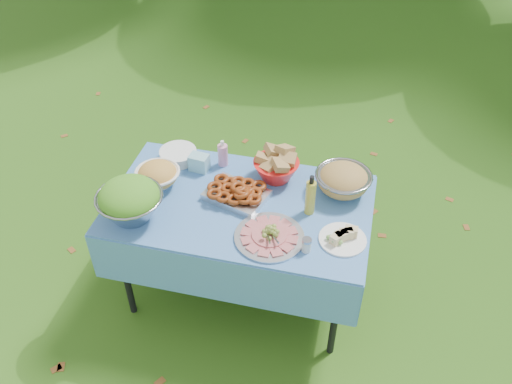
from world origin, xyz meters
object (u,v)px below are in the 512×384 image
at_px(plate_stack, 178,155).
at_px(pasta_bowl_steel, 343,180).
at_px(picnic_table, 241,250).
at_px(salad_bowl, 130,200).
at_px(charcuterie_platter, 269,232).
at_px(oil_bottle, 311,195).
at_px(bread_bowl, 276,166).

height_order(plate_stack, pasta_bowl_steel, pasta_bowl_steel).
relative_size(picnic_table, salad_bowl, 4.06).
xyz_separation_m(salad_bowl, charcuterie_platter, (0.76, 0.02, -0.08)).
xyz_separation_m(plate_stack, oil_bottle, (0.86, -0.29, 0.09)).
bearing_deg(plate_stack, pasta_bowl_steel, -3.82).
distance_m(bread_bowl, oil_bottle, 0.35).
distance_m(picnic_table, pasta_bowl_steel, 0.76).
relative_size(picnic_table, plate_stack, 6.41).
relative_size(bread_bowl, oil_bottle, 1.07).
bearing_deg(pasta_bowl_steel, plate_stack, 176.18).
bearing_deg(charcuterie_platter, picnic_table, 134.38).
height_order(picnic_table, charcuterie_platter, charcuterie_platter).
relative_size(plate_stack, oil_bottle, 0.90).
height_order(plate_stack, charcuterie_platter, charcuterie_platter).
xyz_separation_m(pasta_bowl_steel, charcuterie_platter, (-0.33, -0.46, -0.04)).
height_order(picnic_table, plate_stack, plate_stack).
height_order(pasta_bowl_steel, charcuterie_platter, pasta_bowl_steel).
relative_size(picnic_table, bread_bowl, 5.40).
distance_m(bread_bowl, pasta_bowl_steel, 0.40).
relative_size(salad_bowl, oil_bottle, 1.42).
relative_size(plate_stack, charcuterie_platter, 0.62).
bearing_deg(oil_bottle, charcuterie_platter, -124.90).
bearing_deg(oil_bottle, salad_bowl, -164.40).
relative_size(pasta_bowl_steel, charcuterie_platter, 0.86).
xyz_separation_m(picnic_table, salad_bowl, (-0.54, -0.24, 0.50)).
bearing_deg(pasta_bowl_steel, picnic_table, -156.43).
xyz_separation_m(picnic_table, pasta_bowl_steel, (0.55, 0.24, 0.47)).
xyz_separation_m(picnic_table, oil_bottle, (0.39, 0.02, 0.51)).
distance_m(pasta_bowl_steel, charcuterie_platter, 0.57).
relative_size(picnic_table, pasta_bowl_steel, 4.59).
relative_size(plate_stack, bread_bowl, 0.84).
height_order(pasta_bowl_steel, oil_bottle, oil_bottle).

